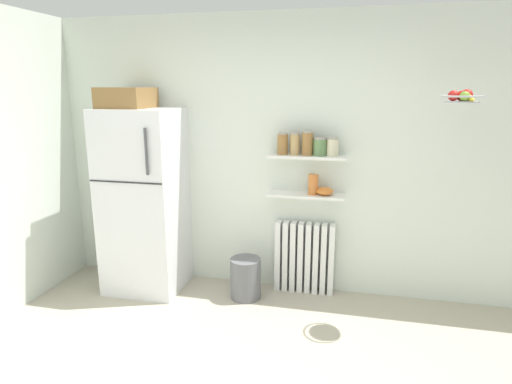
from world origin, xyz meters
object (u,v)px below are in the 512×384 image
(vase, at_px, (313,184))
(hanging_fruit_basket, at_px, (462,97))
(storage_jar_4, at_px, (333,147))
(shelf_bowl, at_px, (325,191))
(storage_jar_2, at_px, (307,143))
(storage_jar_0, at_px, (283,143))
(storage_jar_3, at_px, (320,147))
(refrigerator, at_px, (143,197))
(radiator, at_px, (304,257))
(storage_jar_1, at_px, (295,144))
(trash_bin, at_px, (246,278))

(vase, bearing_deg, hanging_fruit_basket, -17.70)
(vase, distance_m, hanging_fruit_basket, 1.40)
(storage_jar_4, height_order, shelf_bowl, storage_jar_4)
(storage_jar_2, bearing_deg, storage_jar_0, 180.00)
(vase, height_order, hanging_fruit_basket, hanging_fruit_basket)
(storage_jar_3, bearing_deg, refrigerator, -172.96)
(radiator, relative_size, storage_jar_4, 4.06)
(storage_jar_1, bearing_deg, storage_jar_3, 0.00)
(hanging_fruit_basket, bearing_deg, refrigerator, 176.84)
(vase, bearing_deg, trash_bin, -158.94)
(refrigerator, relative_size, storage_jar_3, 11.75)
(refrigerator, height_order, hanging_fruit_basket, refrigerator)
(refrigerator, distance_m, storage_jar_4, 1.84)
(radiator, distance_m, storage_jar_2, 1.11)
(storage_jar_2, bearing_deg, radiator, 90.00)
(storage_jar_4, bearing_deg, radiator, 172.40)
(radiator, relative_size, storage_jar_3, 4.20)
(storage_jar_3, relative_size, storage_jar_4, 0.97)
(storage_jar_3, xyz_separation_m, trash_bin, (-0.63, -0.23, -1.23))
(trash_bin, distance_m, hanging_fruit_basket, 2.38)
(storage_jar_4, bearing_deg, hanging_fruit_basket, -20.49)
(radiator, xyz_separation_m, shelf_bowl, (0.17, -0.03, 0.67))
(refrigerator, xyz_separation_m, storage_jar_4, (1.76, 0.20, 0.51))
(storage_jar_1, xyz_separation_m, storage_jar_2, (0.11, 0.00, 0.01))
(storage_jar_3, distance_m, storage_jar_4, 0.11)
(refrigerator, relative_size, hanging_fruit_basket, 6.41)
(storage_jar_3, bearing_deg, trash_bin, -160.43)
(storage_jar_4, bearing_deg, storage_jar_2, 180.00)
(trash_bin, bearing_deg, storage_jar_0, 37.24)
(refrigerator, bearing_deg, trash_bin, -1.26)
(storage_jar_1, distance_m, shelf_bowl, 0.51)
(storage_jar_2, relative_size, trash_bin, 0.57)
(storage_jar_0, distance_m, storage_jar_3, 0.34)
(storage_jar_1, distance_m, storage_jar_4, 0.34)
(storage_jar_1, bearing_deg, storage_jar_0, 180.00)
(vase, xyz_separation_m, trash_bin, (-0.58, -0.23, -0.89))
(hanging_fruit_basket, bearing_deg, storage_jar_4, 159.51)
(hanging_fruit_basket, bearing_deg, radiator, 161.87)
(radiator, bearing_deg, storage_jar_0, -172.40)
(storage_jar_3, relative_size, hanging_fruit_basket, 0.55)
(storage_jar_0, bearing_deg, radiator, 7.60)
(storage_jar_1, relative_size, hanging_fruit_basket, 0.68)
(storage_jar_3, height_order, trash_bin, storage_jar_3)
(trash_bin, bearing_deg, storage_jar_1, 28.86)
(radiator, bearing_deg, storage_jar_2, -90.00)
(refrigerator, distance_m, storage_jar_0, 1.42)
(vase, height_order, trash_bin, vase)
(storage_jar_4, xyz_separation_m, vase, (-0.16, 0.00, -0.35))
(storage_jar_1, bearing_deg, radiator, 14.95)
(storage_jar_1, relative_size, trash_bin, 0.53)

